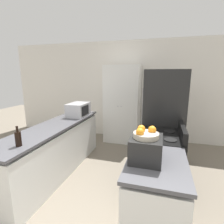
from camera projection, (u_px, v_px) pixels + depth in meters
name	position (u px, v px, depth m)	size (l,w,h in m)	color
wall_back	(129.00, 91.00, 4.73)	(7.00, 0.06, 2.60)	silver
counter_left	(55.00, 150.00, 3.10)	(0.60, 2.51, 0.89)	silver
counter_right	(155.00, 201.00, 1.84)	(0.60, 0.86, 0.89)	silver
pantry_cabinet	(122.00, 104.00, 4.51)	(0.87, 0.60, 1.96)	white
stove	(159.00, 162.00, 2.61)	(0.66, 0.76, 1.05)	black
refrigerator	(163.00, 119.00, 3.28)	(0.74, 0.80, 1.82)	black
microwave	(78.00, 110.00, 3.65)	(0.36, 0.51, 0.27)	#B2B2B7
wine_bottle	(18.00, 138.00, 2.11)	(0.07, 0.07, 0.25)	black
toaster_oven	(146.00, 149.00, 1.76)	(0.32, 0.36, 0.24)	black
fruit_bowl	(146.00, 134.00, 1.72)	(0.25, 0.25, 0.11)	#B2A893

